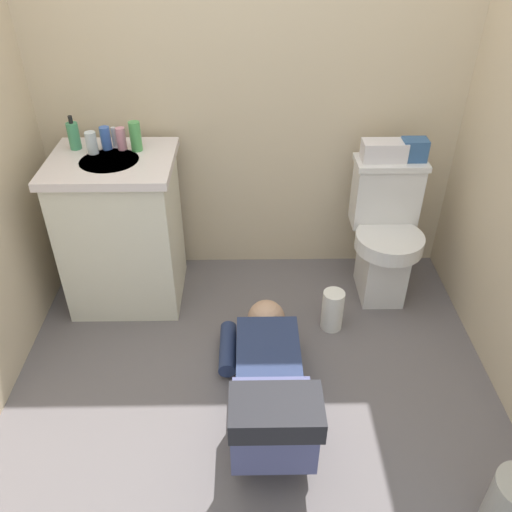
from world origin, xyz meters
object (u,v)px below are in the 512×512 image
object	(u,v)px
faucet	(114,137)
paper_towel_roll	(333,310)
person_plumber	(269,387)
bottle_clear	(92,143)
toiletry_bag	(414,150)
vanity_cabinet	(122,230)
bottle_pink	(121,139)
bottle_green	(135,136)
tissue_box	(384,151)
toilet	(385,233)
bottle_blue	(106,138)
soap_dispenser	(74,135)

from	to	relation	value
faucet	paper_towel_roll	bearing A→B (deg)	-21.94
person_plumber	bottle_clear	size ratio (longest dim) A/B	9.99
bottle_clear	toiletry_bag	bearing A→B (deg)	1.85
vanity_cabinet	bottle_pink	distance (m)	0.47
bottle_clear	bottle_green	xyz separation A→B (m)	(0.21, 0.03, 0.02)
tissue_box	bottle_clear	xyz separation A→B (m)	(-1.43, -0.05, 0.07)
person_plumber	toiletry_bag	distance (m)	1.37
bottle_green	paper_towel_roll	size ratio (longest dim) A/B	0.64
vanity_cabinet	bottle_green	xyz separation A→B (m)	(0.11, 0.10, 0.47)
toilet	person_plumber	distance (m)	1.10
toilet	bottle_blue	size ratio (longest dim) A/B	6.74
bottle_clear	faucet	bearing A→B (deg)	39.34
bottle_clear	paper_towel_roll	xyz separation A→B (m)	(1.17, -0.36, -0.76)
vanity_cabinet	tissue_box	bearing A→B (deg)	4.92
tissue_box	bottle_pink	bearing A→B (deg)	-179.73
bottle_blue	bottle_green	distance (m)	0.15
person_plumber	tissue_box	distance (m)	1.29
toilet	paper_towel_roll	distance (m)	0.51
vanity_cabinet	soap_dispenser	bearing A→B (deg)	147.65
soap_dispenser	toilet	bearing A→B (deg)	-3.49
soap_dispenser	bottle_blue	size ratio (longest dim) A/B	1.49
faucet	paper_towel_roll	xyz separation A→B (m)	(1.08, -0.44, -0.76)
paper_towel_roll	bottle_pink	bearing A→B (deg)	158.77
soap_dispenser	person_plumber	bearing A→B (deg)	-46.25
vanity_cabinet	toiletry_bag	bearing A→B (deg)	4.43
vanity_cabinet	bottle_blue	world-z (taller)	bottle_blue
vanity_cabinet	bottle_blue	bearing A→B (deg)	107.49
bottle_blue	bottle_pink	world-z (taller)	bottle_blue
faucet	bottle_clear	xyz separation A→B (m)	(-0.09, -0.08, 0.00)
toilet	faucet	xyz separation A→B (m)	(-1.38, 0.12, 0.50)
bottle_blue	paper_towel_roll	xyz separation A→B (m)	(1.12, -0.41, -0.76)
soap_dispenser	bottle_clear	distance (m)	0.11
toilet	toiletry_bag	size ratio (longest dim) A/B	6.05
vanity_cabinet	soap_dispenser	world-z (taller)	soap_dispenser
toiletry_bag	bottle_blue	distance (m)	1.52
bottle_blue	paper_towel_roll	world-z (taller)	bottle_blue
toilet	tissue_box	size ratio (longest dim) A/B	3.41
faucet	tissue_box	world-z (taller)	faucet
toilet	person_plumber	xyz separation A→B (m)	(-0.64, -0.87, -0.19)
faucet	bottle_blue	distance (m)	0.04
paper_towel_roll	person_plumber	bearing A→B (deg)	-121.99
toiletry_bag	bottle_clear	distance (m)	1.58
bottle_pink	tissue_box	bearing A→B (deg)	0.27
person_plumber	bottle_blue	xyz separation A→B (m)	(-0.77, 0.96, 0.70)
tissue_box	bottle_blue	xyz separation A→B (m)	(-1.37, -0.00, 0.08)
tissue_box	faucet	bearing A→B (deg)	178.91
vanity_cabinet	tissue_box	world-z (taller)	tissue_box
bottle_clear	bottle_pink	xyz separation A→B (m)	(0.13, 0.04, 0.00)
toiletry_bag	toilet	bearing A→B (deg)	-139.23
paper_towel_roll	faucet	bearing A→B (deg)	158.06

